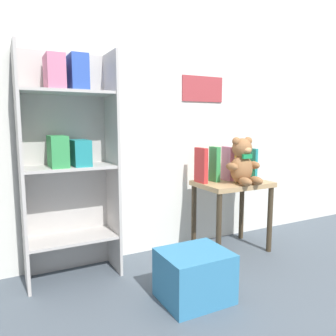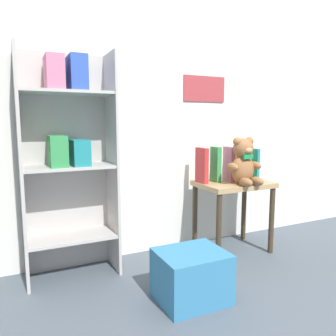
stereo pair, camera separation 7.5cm
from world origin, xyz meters
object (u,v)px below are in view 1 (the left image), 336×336
object	(u,v)px
teddy_bear	(243,163)
storage_bin	(194,276)
book_standing_pink	(228,164)
bookshelf_side	(68,150)
display_table	(232,194)
book_standing_yellow	(238,164)
book_standing_red	(201,165)
book_standing_teal	(251,163)
book_standing_green	(215,164)

from	to	relation	value
teddy_bear	storage_bin	world-z (taller)	teddy_bear
book_standing_pink	storage_bin	xyz separation A→B (m)	(-0.65, -0.56, -0.54)
bookshelf_side	display_table	size ratio (longest dim) A/B	2.63
book_standing_yellow	teddy_bear	bearing A→B (deg)	-120.23
book_standing_pink	book_standing_yellow	xyz separation A→B (m)	(0.12, 0.02, -0.02)
book_standing_red	storage_bin	distance (m)	0.89
book_standing_red	book_standing_pink	distance (m)	0.24
teddy_bear	book_standing_teal	distance (m)	0.29
book_standing_red	book_standing_yellow	xyz separation A→B (m)	(0.36, 0.02, -0.02)
book_standing_green	book_standing_yellow	size ratio (longest dim) A/B	1.15
book_standing_green	book_standing_pink	distance (m)	0.12
book_standing_yellow	storage_bin	xyz separation A→B (m)	(-0.77, -0.59, -0.52)
book_standing_green	book_standing_yellow	xyz separation A→B (m)	(0.24, 0.02, -0.02)
bookshelf_side	book_standing_green	bearing A→B (deg)	-3.86
bookshelf_side	book_standing_red	xyz separation A→B (m)	(0.96, -0.07, -0.15)
book_standing_green	storage_bin	size ratio (longest dim) A/B	0.71
display_table	book_standing_yellow	distance (m)	0.26
book_standing_red	book_standing_yellow	size ratio (longest dim) A/B	1.14
book_standing_green	book_standing_teal	size ratio (longest dim) A/B	1.10
bookshelf_side	book_standing_yellow	world-z (taller)	bookshelf_side
bookshelf_side	display_table	xyz separation A→B (m)	(1.21, -0.14, -0.38)
display_table	book_standing_yellow	world-z (taller)	book_standing_yellow
book_standing_teal	storage_bin	size ratio (longest dim) A/B	0.65
bookshelf_side	book_standing_green	size ratio (longest dim) A/B	5.38
book_standing_pink	teddy_bear	bearing A→B (deg)	-84.43
book_standing_yellow	storage_bin	size ratio (longest dim) A/B	0.62
bookshelf_side	book_standing_green	distance (m)	1.10
book_standing_red	book_standing_yellow	world-z (taller)	book_standing_red
book_standing_green	book_standing_pink	xyz separation A→B (m)	(0.12, -0.01, -0.00)
bookshelf_side	storage_bin	size ratio (longest dim) A/B	3.83
display_table	book_standing_yellow	bearing A→B (deg)	35.97
display_table	book_standing_yellow	xyz separation A→B (m)	(0.12, 0.09, 0.22)
book_standing_pink	storage_bin	bearing A→B (deg)	-137.56
book_standing_yellow	storage_bin	distance (m)	1.10
teddy_bear	book_standing_teal	xyz separation A→B (m)	(0.23, 0.17, -0.04)
display_table	teddy_bear	xyz separation A→B (m)	(0.01, -0.10, 0.26)
book_standing_pink	storage_bin	world-z (taller)	book_standing_pink
book_standing_pink	book_standing_teal	size ratio (longest dim) A/B	1.09
book_standing_pink	book_standing_yellow	world-z (taller)	book_standing_pink
teddy_bear	display_table	bearing A→B (deg)	96.44
display_table	storage_bin	xyz separation A→B (m)	(-0.65, -0.50, -0.31)
book_standing_yellow	book_standing_teal	xyz separation A→B (m)	(0.12, -0.02, 0.01)
book_standing_green	book_standing_red	bearing A→B (deg)	177.89
display_table	book_standing_teal	size ratio (longest dim) A/B	2.26
display_table	storage_bin	bearing A→B (deg)	-142.56
book_standing_pink	storage_bin	size ratio (longest dim) A/B	0.70
book_standing_pink	book_standing_teal	xyz separation A→B (m)	(0.24, 0.01, -0.01)
bookshelf_side	teddy_bear	distance (m)	1.25
display_table	book_standing_yellow	size ratio (longest dim) A/B	2.36
bookshelf_side	book_standing_red	distance (m)	0.98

